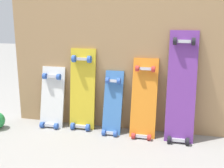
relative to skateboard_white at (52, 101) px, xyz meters
The scene contains 7 objects.
ground_plane 0.62m from the skateboard_white, ahead, with size 12.00×12.00×0.00m, color gray.
plywood_wall_panel 0.90m from the skateboard_white, 10.49° to the left, with size 1.90×0.04×1.84m, color tan.
skateboard_white is the anchor object (origin of this frame).
skateboard_yellow 0.30m from the skateboard_white, ahead, with size 0.23×0.17×0.77m.
skateboard_blue 0.57m from the skateboard_white, ahead, with size 0.16×0.22×0.60m.
skateboard_orange 0.84m from the skateboard_white, ahead, with size 0.21×0.23×0.72m.
skateboard_purple 1.15m from the skateboard_white, ahead, with size 0.23×0.25×0.95m.
Camera 1 is at (0.57, -2.38, 1.03)m, focal length 47.18 mm.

